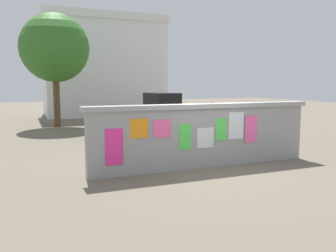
{
  "coord_description": "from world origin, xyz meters",
  "views": [
    {
      "loc": [
        -4.5,
        -8.23,
        2.27
      ],
      "look_at": [
        -0.44,
        1.54,
        0.97
      ],
      "focal_mm": 37.13,
      "sensor_mm": 36.0,
      "label": 1
    }
  ],
  "objects_px": {
    "auto_rickshaw_truck": "(142,115)",
    "motorcycle": "(168,144)",
    "person_walking": "(210,119)",
    "bicycle_near": "(234,142)",
    "tree_roadside": "(55,48)"
  },
  "relations": [
    {
      "from": "motorcycle",
      "to": "bicycle_near",
      "type": "height_order",
      "value": "bicycle_near"
    },
    {
      "from": "motorcycle",
      "to": "person_walking",
      "type": "distance_m",
      "value": 2.93
    },
    {
      "from": "auto_rickshaw_truck",
      "to": "bicycle_near",
      "type": "height_order",
      "value": "auto_rickshaw_truck"
    },
    {
      "from": "auto_rickshaw_truck",
      "to": "person_walking",
      "type": "xyz_separation_m",
      "value": [
        1.54,
        -3.31,
        0.09
      ]
    },
    {
      "from": "person_walking",
      "to": "bicycle_near",
      "type": "bearing_deg",
      "value": -91.3
    },
    {
      "from": "person_walking",
      "to": "tree_roadside",
      "type": "xyz_separation_m",
      "value": [
        -4.72,
        8.01,
        3.09
      ]
    },
    {
      "from": "motorcycle",
      "to": "person_walking",
      "type": "height_order",
      "value": "person_walking"
    },
    {
      "from": "person_walking",
      "to": "tree_roadside",
      "type": "relative_size",
      "value": 0.28
    },
    {
      "from": "auto_rickshaw_truck",
      "to": "motorcycle",
      "type": "bearing_deg",
      "value": -99.58
    },
    {
      "from": "motorcycle",
      "to": "tree_roadside",
      "type": "bearing_deg",
      "value": 103.63
    },
    {
      "from": "auto_rickshaw_truck",
      "to": "motorcycle",
      "type": "relative_size",
      "value": 1.97
    },
    {
      "from": "auto_rickshaw_truck",
      "to": "motorcycle",
      "type": "height_order",
      "value": "auto_rickshaw_truck"
    },
    {
      "from": "motorcycle",
      "to": "bicycle_near",
      "type": "relative_size",
      "value": 1.12
    },
    {
      "from": "person_walking",
      "to": "auto_rickshaw_truck",
      "type": "bearing_deg",
      "value": 114.99
    },
    {
      "from": "auto_rickshaw_truck",
      "to": "tree_roadside",
      "type": "xyz_separation_m",
      "value": [
        -3.17,
        4.7,
        3.18
      ]
    }
  ]
}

